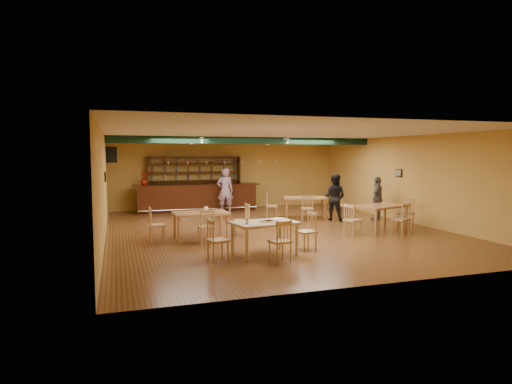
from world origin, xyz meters
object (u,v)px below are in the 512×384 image
object	(u,v)px
dining_table_b	(305,208)
patron_right_a	(335,197)
patron_bar	(225,191)
dining_table_d	(381,218)
near_table	(264,238)
bar_counter	(197,198)
dining_table_c	(201,225)

from	to	relation	value
dining_table_b	patron_right_a	distance (m)	1.21
dining_table_b	patron_bar	bearing A→B (deg)	153.92
dining_table_d	near_table	bearing A→B (deg)	-174.69
dining_table_b	dining_table_d	distance (m)	3.40
patron_right_a	near_table	bearing A→B (deg)	94.73
bar_counter	dining_table_c	world-z (taller)	bar_counter
bar_counter	dining_table_d	xyz separation A→B (m)	(4.54, -6.41, -0.16)
bar_counter	dining_table_d	bearing A→B (deg)	-54.66
dining_table_d	near_table	size ratio (longest dim) A/B	1.10
dining_table_d	dining_table_b	bearing A→B (deg)	91.20
dining_table_d	near_table	xyz separation A→B (m)	(-4.44, -1.89, -0.01)
near_table	dining_table_d	bearing A→B (deg)	13.57
dining_table_b	patron_bar	size ratio (longest dim) A/B	0.87
bar_counter	dining_table_d	world-z (taller)	bar_counter
bar_counter	dining_table_d	distance (m)	7.86
near_table	patron_bar	xyz separation A→B (m)	(0.89, 7.47, 0.51)
patron_bar	patron_right_a	distance (m)	4.54
near_table	patron_right_a	xyz separation A→B (m)	(4.14, 4.30, 0.44)
patron_bar	dining_table_b	bearing A→B (deg)	143.11
patron_bar	patron_right_a	xyz separation A→B (m)	(3.25, -3.17, -0.07)
dining_table_d	patron_right_a	distance (m)	2.47
bar_counter	dining_table_b	world-z (taller)	bar_counter
dining_table_c	patron_right_a	distance (m)	5.57
patron_right_a	dining_table_b	bearing A→B (deg)	3.66
dining_table_b	dining_table_c	world-z (taller)	dining_table_b
dining_table_b	dining_table_c	bearing A→B (deg)	-130.38
bar_counter	patron_bar	distance (m)	1.33
near_table	patron_right_a	bearing A→B (deg)	36.65
dining_table_c	dining_table_b	bearing A→B (deg)	30.44
near_table	patron_right_a	world-z (taller)	patron_right_a
dining_table_c	near_table	distance (m)	2.61
patron_bar	patron_right_a	bearing A→B (deg)	142.87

